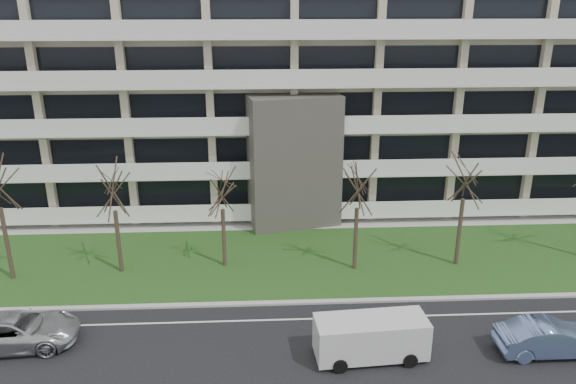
{
  "coord_description": "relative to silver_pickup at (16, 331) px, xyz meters",
  "views": [
    {
      "loc": [
        -2.26,
        -17.46,
        15.36
      ],
      "look_at": [
        -0.87,
        10.0,
        5.46
      ],
      "focal_mm": 35.0,
      "sensor_mm": 36.0,
      "label": 1
    }
  ],
  "objects": [
    {
      "name": "grass_verge",
      "position": [
        13.55,
        7.99,
        -0.74
      ],
      "size": [
        90.0,
        10.0,
        0.06
      ],
      "primitive_type": "cube",
      "color": "#234617",
      "rests_on": "ground"
    },
    {
      "name": "curb",
      "position": [
        13.55,
        2.99,
        -0.71
      ],
      "size": [
        90.0,
        0.35,
        0.12
      ],
      "primitive_type": "cube",
      "color": "#B2B2AD",
      "rests_on": "ground"
    },
    {
      "name": "sidewalk",
      "position": [
        13.55,
        13.49,
        -0.73
      ],
      "size": [
        90.0,
        2.0,
        0.08
      ],
      "primitive_type": "cube",
      "color": "#B2B2AD",
      "rests_on": "ground"
    },
    {
      "name": "lane_edge_line",
      "position": [
        13.55,
        1.49,
        -0.77
      ],
      "size": [
        90.0,
        0.12,
        0.01
      ],
      "primitive_type": "cube",
      "color": "white",
      "rests_on": "ground"
    },
    {
      "name": "apartment_building",
      "position": [
        13.55,
        20.31,
        6.84
      ],
      "size": [
        60.5,
        15.1,
        18.75
      ],
      "color": "tan",
      "rests_on": "ground"
    },
    {
      "name": "silver_pickup",
      "position": [
        0.0,
        0.0,
        0.0
      ],
      "size": [
        5.75,
        3.02,
        1.55
      ],
      "primitive_type": "imported",
      "rotation": [
        0.0,
        0.0,
        1.65
      ],
      "color": "silver",
      "rests_on": "ground"
    },
    {
      "name": "blue_sedan",
      "position": [
        24.02,
        -1.79,
        0.0
      ],
      "size": [
        4.73,
        1.69,
        1.55
      ],
      "primitive_type": "imported",
      "rotation": [
        0.0,
        0.0,
        1.58
      ],
      "color": "#697FB7",
      "rests_on": "ground"
    },
    {
      "name": "white_van",
      "position": [
        16.05,
        -1.67,
        0.37
      ],
      "size": [
        5.04,
        2.31,
        1.91
      ],
      "rotation": [
        0.0,
        0.0,
        0.07
      ],
      "color": "silver",
      "rests_on": "ground"
    },
    {
      "name": "tree_2",
      "position": [
        3.13,
        7.02,
        4.48
      ],
      "size": [
        3.38,
        3.38,
        6.76
      ],
      "color": "#382B21",
      "rests_on": "ground"
    },
    {
      "name": "tree_3",
      "position": [
        9.07,
        7.46,
        4.19
      ],
      "size": [
        3.2,
        3.2,
        6.4
      ],
      "color": "#382B21",
      "rests_on": "ground"
    },
    {
      "name": "tree_4",
      "position": [
        16.65,
        6.68,
        4.51
      ],
      "size": [
        3.4,
        3.4,
        6.81
      ],
      "color": "#382B21",
      "rests_on": "ground"
    },
    {
      "name": "tree_5",
      "position": [
        22.78,
        6.92,
        5.01
      ],
      "size": [
        3.72,
        3.72,
        7.44
      ],
      "color": "#382B21",
      "rests_on": "ground"
    }
  ]
}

